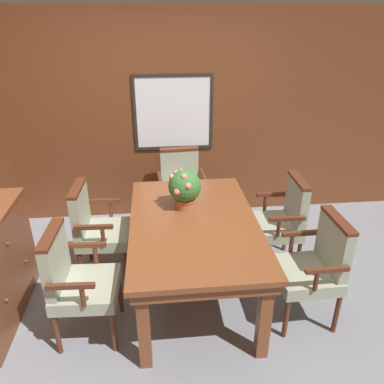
{
  "coord_description": "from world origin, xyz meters",
  "views": [
    {
      "loc": [
        -0.15,
        -2.49,
        2.38
      ],
      "look_at": [
        0.15,
        0.4,
        0.97
      ],
      "focal_mm": 35.0,
      "sensor_mm": 36.0,
      "label": 1
    }
  ],
  "objects_px": {
    "dining_table": "(194,231)",
    "chair_right_near": "(315,264)",
    "chair_right_far": "(282,218)",
    "chair_left_near": "(76,279)",
    "chair_head_far": "(181,185)",
    "chair_left_far": "(96,226)",
    "potted_plant": "(185,188)"
  },
  "relations": [
    {
      "from": "chair_left_near",
      "to": "chair_right_far",
      "type": "bearing_deg",
      "value": -65.54
    },
    {
      "from": "dining_table",
      "to": "chair_left_far",
      "type": "distance_m",
      "value": 1.0
    },
    {
      "from": "dining_table",
      "to": "chair_head_far",
      "type": "height_order",
      "value": "chair_head_far"
    },
    {
      "from": "dining_table",
      "to": "chair_left_near",
      "type": "xyz_separation_m",
      "value": [
        -0.95,
        -0.37,
        -0.14
      ]
    },
    {
      "from": "chair_right_near",
      "to": "chair_right_far",
      "type": "bearing_deg",
      "value": -178.85
    },
    {
      "from": "chair_right_far",
      "to": "potted_plant",
      "type": "bearing_deg",
      "value": -81.23
    },
    {
      "from": "chair_right_far",
      "to": "chair_left_near",
      "type": "relative_size",
      "value": 1.0
    },
    {
      "from": "chair_head_far",
      "to": "potted_plant",
      "type": "distance_m",
      "value": 1.09
    },
    {
      "from": "dining_table",
      "to": "chair_right_near",
      "type": "bearing_deg",
      "value": -21.92
    },
    {
      "from": "chair_left_far",
      "to": "chair_head_far",
      "type": "xyz_separation_m",
      "value": [
        0.88,
        0.84,
        0.0
      ]
    },
    {
      "from": "chair_head_far",
      "to": "potted_plant",
      "type": "bearing_deg",
      "value": -96.25
    },
    {
      "from": "chair_head_far",
      "to": "chair_right_near",
      "type": "bearing_deg",
      "value": -63.37
    },
    {
      "from": "chair_right_near",
      "to": "chair_left_far",
      "type": "xyz_separation_m",
      "value": [
        -1.85,
        0.79,
        0.0
      ]
    },
    {
      "from": "chair_right_far",
      "to": "chair_left_far",
      "type": "bearing_deg",
      "value": -89.53
    },
    {
      "from": "chair_right_far",
      "to": "potted_plant",
      "type": "distance_m",
      "value": 1.07
    },
    {
      "from": "chair_right_far",
      "to": "chair_head_far",
      "type": "relative_size",
      "value": 1.0
    },
    {
      "from": "chair_left_far",
      "to": "chair_left_near",
      "type": "relative_size",
      "value": 1.0
    },
    {
      "from": "chair_right_near",
      "to": "chair_right_far",
      "type": "xyz_separation_m",
      "value": [
        -0.03,
        0.76,
        0.0
      ]
    },
    {
      "from": "dining_table",
      "to": "chair_left_far",
      "type": "height_order",
      "value": "chair_left_far"
    },
    {
      "from": "dining_table",
      "to": "chair_right_near",
      "type": "relative_size",
      "value": 1.8
    },
    {
      "from": "dining_table",
      "to": "chair_left_near",
      "type": "relative_size",
      "value": 1.8
    },
    {
      "from": "dining_table",
      "to": "potted_plant",
      "type": "bearing_deg",
      "value": 102.43
    },
    {
      "from": "chair_head_far",
      "to": "potted_plant",
      "type": "xyz_separation_m",
      "value": [
        -0.04,
        -1.0,
        0.44
      ]
    },
    {
      "from": "chair_right_near",
      "to": "chair_head_far",
      "type": "bearing_deg",
      "value": -150.6
    },
    {
      "from": "dining_table",
      "to": "potted_plant",
      "type": "height_order",
      "value": "potted_plant"
    },
    {
      "from": "chair_right_far",
      "to": "chair_head_far",
      "type": "bearing_deg",
      "value": -131.56
    },
    {
      "from": "chair_left_near",
      "to": "potted_plant",
      "type": "relative_size",
      "value": 2.63
    },
    {
      "from": "chair_right_near",
      "to": "chair_left_near",
      "type": "height_order",
      "value": "same"
    },
    {
      "from": "dining_table",
      "to": "chair_head_far",
      "type": "distance_m",
      "value": 1.26
    },
    {
      "from": "chair_right_near",
      "to": "potted_plant",
      "type": "distance_m",
      "value": 1.27
    },
    {
      "from": "chair_head_far",
      "to": "chair_right_far",
      "type": "bearing_deg",
      "value": -47.12
    },
    {
      "from": "dining_table",
      "to": "chair_head_far",
      "type": "xyz_separation_m",
      "value": [
        -0.02,
        1.25,
        -0.14
      ]
    }
  ]
}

